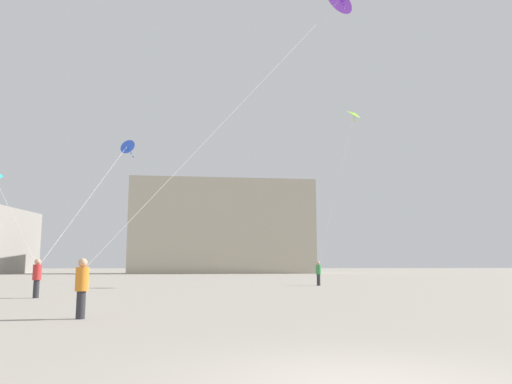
% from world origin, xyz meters
% --- Properties ---
extents(person_in_orange, '(0.36, 0.36, 1.64)m').
position_xyz_m(person_in_orange, '(-5.51, 8.02, 0.90)').
color(person_in_orange, '#2D2D33').
rests_on(person_in_orange, ground_plane).
extents(person_in_red, '(0.37, 0.37, 1.71)m').
position_xyz_m(person_in_red, '(-9.68, 16.66, 0.93)').
color(person_in_red, '#2D2D33').
rests_on(person_in_red, ground_plane).
extents(person_in_green, '(0.36, 0.36, 1.64)m').
position_xyz_m(person_in_green, '(5.11, 27.81, 0.90)').
color(person_in_green, '#2D2D33').
rests_on(person_in_green, ground_plane).
extents(kite_cobalt_diamond, '(2.71, 9.42, 8.02)m').
position_xyz_m(kite_cobalt_diamond, '(-7.61, 25.35, 8.80)').
color(kite_cobalt_diamond, blue).
extents(kite_lime_diamond, '(3.38, 1.45, 11.05)m').
position_xyz_m(kite_lime_diamond, '(7.72, 27.28, 11.88)').
color(kite_lime_diamond, '#8CD12D').
extents(kite_violet_diamond, '(9.21, 5.27, 11.46)m').
position_xyz_m(kite_violet_diamond, '(3.08, 12.57, 12.17)').
color(kite_violet_diamond, purple).
extents(building_centre_hall, '(27.96, 9.53, 14.10)m').
position_xyz_m(building_centre_hall, '(-1.00, 70.82, 7.05)').
color(building_centre_hall, '#B2A893').
rests_on(building_centre_hall, ground_plane).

